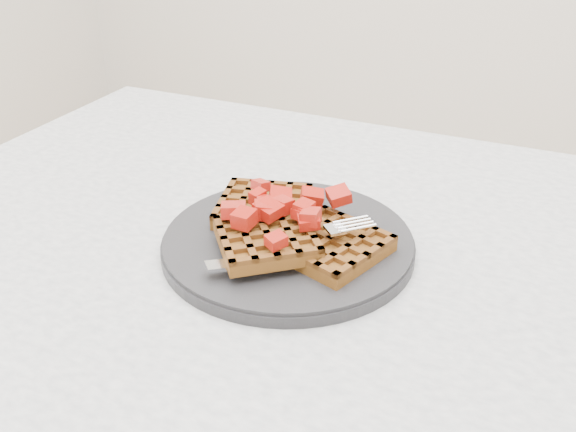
# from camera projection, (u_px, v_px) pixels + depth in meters

# --- Properties ---
(table) EXTENTS (1.20, 0.80, 0.75)m
(table) POSITION_uv_depth(u_px,v_px,m) (377.00, 371.00, 0.68)
(table) COLOR silver
(table) RESTS_ON ground
(plate) EXTENTS (0.26, 0.26, 0.02)m
(plate) POSITION_uv_depth(u_px,v_px,m) (288.00, 243.00, 0.67)
(plate) COLOR black
(plate) RESTS_ON table
(waffles) EXTENTS (0.21, 0.20, 0.03)m
(waffles) POSITION_uv_depth(u_px,v_px,m) (287.00, 229.00, 0.65)
(waffles) COLOR brown
(waffles) RESTS_ON plate
(strawberry_pile) EXTENTS (0.15, 0.15, 0.02)m
(strawberry_pile) POSITION_uv_depth(u_px,v_px,m) (288.00, 204.00, 0.64)
(strawberry_pile) COLOR #8D0500
(strawberry_pile) RESTS_ON waffles
(fork) EXTENTS (0.15, 0.14, 0.02)m
(fork) POSITION_uv_depth(u_px,v_px,m) (304.00, 252.00, 0.62)
(fork) COLOR silver
(fork) RESTS_ON plate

